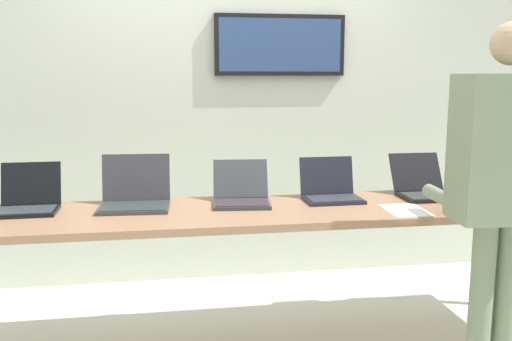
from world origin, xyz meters
TOP-DOWN VIEW (x-y plane):
  - back_wall at (0.01, 1.13)m, footprint 8.00×0.11m
  - workbench at (0.00, 0.00)m, footprint 3.73×0.70m
  - laptop_station_0 at (-1.19, 0.15)m, footprint 0.32×0.31m
  - laptop_station_1 at (-0.63, 0.14)m, footprint 0.39×0.34m
  - laptop_station_2 at (-0.04, 0.14)m, footprint 0.35×0.37m
  - laptop_station_3 at (0.49, 0.15)m, footprint 0.33×0.29m
  - laptop_station_4 at (1.07, 0.15)m, footprint 0.32×0.38m
  - laptop_station_5 at (1.63, 0.14)m, footprint 0.38×0.39m
  - person at (1.07, -0.62)m, footprint 0.47×0.61m
  - paper_sheet at (0.81, -0.17)m, footprint 0.22×0.30m

SIDE VIEW (x-z plane):
  - workbench at x=0.00m, z-range 0.35..1.14m
  - paper_sheet at x=0.81m, z-range 0.79..0.79m
  - laptop_station_2 at x=-0.04m, z-range 0.73..0.96m
  - laptop_station_4 at x=1.07m, z-range 0.72..0.96m
  - laptop_station_3 at x=0.49m, z-range 0.73..0.96m
  - laptop_station_0 at x=-1.19m, z-range 0.72..0.97m
  - laptop_station_5 at x=1.63m, z-range 0.72..0.98m
  - laptop_station_1 at x=-0.63m, z-range 0.71..0.99m
  - person at x=1.07m, z-range 0.19..1.93m
  - back_wall at x=0.01m, z-range 0.01..2.65m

